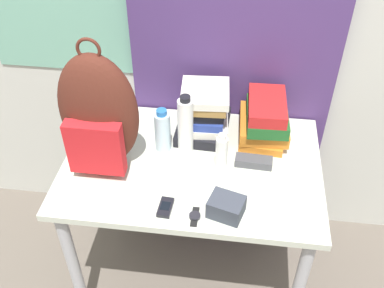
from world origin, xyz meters
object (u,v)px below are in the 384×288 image
object	(u,v)px
sports_bottle	(185,125)
cell_phone	(165,207)
sunglasses_case	(254,162)
camera_pouch	(226,207)
wristwatch	(195,216)
water_bottle	(163,131)
book_stack_left	(204,112)
sunscreen_bottle	(221,153)
backpack	(99,115)
book_stack_center	(265,120)

from	to	relation	value
sports_bottle	cell_phone	size ratio (longest dim) A/B	2.90
sunglasses_case	camera_pouch	bearing A→B (deg)	-108.90
wristwatch	water_bottle	bearing A→B (deg)	116.42
wristwatch	sunglasses_case	bearing A→B (deg)	56.22
book_stack_left	sports_bottle	world-z (taller)	sports_bottle
camera_pouch	water_bottle	bearing A→B (deg)	131.32
sunscreen_bottle	camera_pouch	world-z (taller)	sunscreen_bottle
sunscreen_bottle	water_bottle	bearing A→B (deg)	159.14
book_stack_left	camera_pouch	distance (m)	0.49
backpack	wristwatch	xyz separation A→B (m)	(0.40, -0.25, -0.24)
book_stack_left	book_stack_center	bearing A→B (deg)	-1.21
backpack	sunglasses_case	world-z (taller)	backpack
water_bottle	wristwatch	world-z (taller)	water_bottle
book_stack_left	book_stack_center	distance (m)	0.26
cell_phone	book_stack_left	bearing A→B (deg)	78.80
sports_bottle	camera_pouch	world-z (taller)	sports_bottle
camera_pouch	wristwatch	size ratio (longest dim) A/B	1.58
book_stack_center	sunglasses_case	size ratio (longest dim) A/B	1.81
backpack	book_stack_left	distance (m)	0.47
backpack	book_stack_center	distance (m)	0.70
book_stack_center	wristwatch	bearing A→B (deg)	-116.30
book_stack_left	sunscreen_bottle	xyz separation A→B (m)	(0.09, -0.23, -0.02)
backpack	camera_pouch	bearing A→B (deg)	-22.89
cell_phone	sunglasses_case	xyz separation A→B (m)	(0.32, 0.28, 0.01)
camera_pouch	backpack	bearing A→B (deg)	157.11
book_stack_center	sunglasses_case	distance (m)	0.20
backpack	book_stack_center	world-z (taller)	backpack
water_bottle	sports_bottle	distance (m)	0.10
cell_phone	camera_pouch	size ratio (longest dim) A/B	0.65
cell_phone	wristwatch	size ratio (longest dim) A/B	1.03
cell_phone	sunglasses_case	size ratio (longest dim) A/B	0.61
backpack	wristwatch	size ratio (longest dim) A/B	6.09
water_bottle	sunscreen_bottle	world-z (taller)	water_bottle
sunscreen_bottle	camera_pouch	xyz separation A→B (m)	(0.04, -0.23, -0.05)
sunscreen_bottle	wristwatch	distance (m)	0.28
book_stack_left	camera_pouch	xyz separation A→B (m)	(0.13, -0.46, -0.07)
sunscreen_bottle	cell_phone	world-z (taller)	sunscreen_bottle
backpack	sunscreen_bottle	world-z (taller)	backpack
book_stack_left	book_stack_center	size ratio (longest dim) A/B	1.00
book_stack_left	water_bottle	world-z (taller)	book_stack_left
backpack	wristwatch	world-z (taller)	backpack
sunscreen_bottle	sunglasses_case	bearing A→B (deg)	17.08
book_stack_left	wristwatch	bearing A→B (deg)	-87.79
sunscreen_bottle	wristwatch	bearing A→B (deg)	-105.36
book_stack_left	sunglasses_case	xyz separation A→B (m)	(0.22, -0.19, -0.09)
sunscreen_bottle	sunglasses_case	size ratio (longest dim) A/B	1.18
book_stack_left	sunscreen_bottle	size ratio (longest dim) A/B	1.55
backpack	water_bottle	size ratio (longest dim) A/B	2.77
book_stack_left	sunscreen_bottle	distance (m)	0.25
book_stack_center	cell_phone	size ratio (longest dim) A/B	2.95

